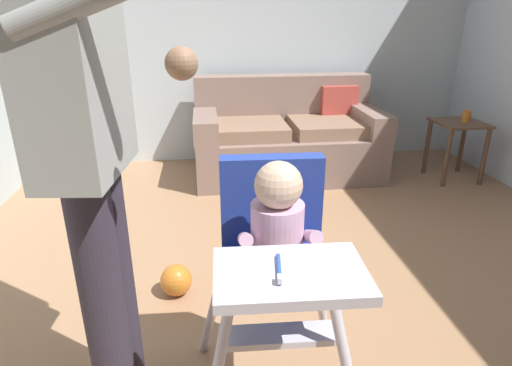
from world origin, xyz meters
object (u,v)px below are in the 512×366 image
object	(u,v)px
couch	(287,138)
adult_standing	(89,152)
side_table	(457,138)
toy_ball	(176,280)
sippy_cup	(466,116)
high_chair	(276,244)

from	to	relation	value
couch	adult_standing	world-z (taller)	adult_standing
couch	side_table	size ratio (longest dim) A/B	3.19
toy_ball	sippy_cup	bearing A→B (deg)	30.48
side_table	sippy_cup	xyz separation A→B (m)	(0.05, 0.00, 0.19)
toy_ball	side_table	world-z (taller)	side_table
sippy_cup	side_table	bearing A→B (deg)	-180.00
couch	sippy_cup	distance (m)	1.55
adult_standing	toy_ball	world-z (taller)	adult_standing
toy_ball	sippy_cup	xyz separation A→B (m)	(2.43, 1.43, 0.49)
high_chair	toy_ball	bearing A→B (deg)	-148.36
adult_standing	side_table	xyz separation A→B (m)	(2.54, 2.08, -0.62)
adult_standing	side_table	bearing A→B (deg)	45.47
couch	adult_standing	size ratio (longest dim) A/B	0.94
adult_standing	toy_ball	distance (m)	1.14
high_chair	toy_ball	distance (m)	1.02
high_chair	sippy_cup	distance (m)	2.95
toy_ball	high_chair	bearing A→B (deg)	-60.80
high_chair	toy_ball	world-z (taller)	high_chair
adult_standing	high_chair	bearing A→B (deg)	-0.38
couch	side_table	distance (m)	1.49
adult_standing	toy_ball	xyz separation A→B (m)	(0.16, 0.65, -0.92)
side_table	toy_ball	bearing A→B (deg)	-149.01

